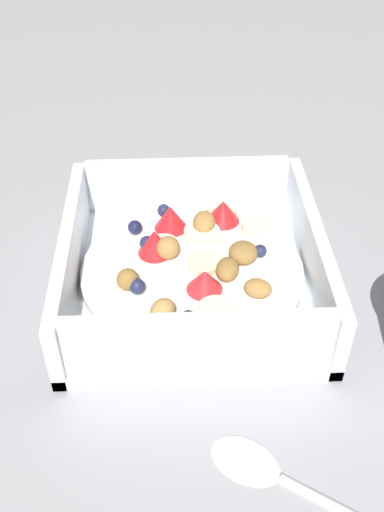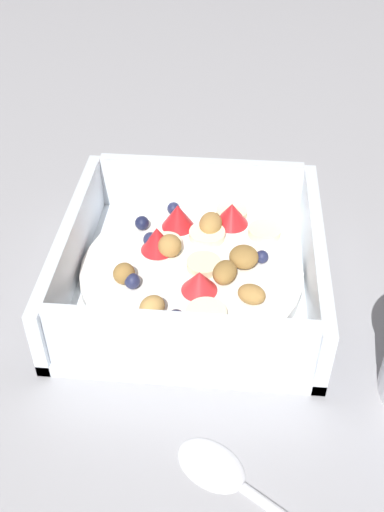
{
  "view_description": "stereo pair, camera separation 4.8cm",
  "coord_description": "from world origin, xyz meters",
  "views": [
    {
      "loc": [
        0.36,
        -0.01,
        0.34
      ],
      "look_at": [
        -0.0,
        0.01,
        0.03
      ],
      "focal_mm": 41.51,
      "sensor_mm": 36.0,
      "label": 1
    },
    {
      "loc": [
        0.36,
        0.04,
        0.34
      ],
      "look_at": [
        -0.0,
        0.01,
        0.03
      ],
      "focal_mm": 41.51,
      "sensor_mm": 36.0,
      "label": 2
    }
  ],
  "objects": [
    {
      "name": "ground_plane",
      "position": [
        0.0,
        0.0,
        0.0
      ],
      "size": [
        2.4,
        2.4,
        0.0
      ],
      "primitive_type": "plane",
      "color": "#9E9EA3"
    },
    {
      "name": "spoon",
      "position": [
        0.18,
        0.05,
        0.0
      ],
      "size": [
        0.11,
        0.16,
        0.01
      ],
      "color": "silver",
      "rests_on": "ground"
    },
    {
      "name": "fruit_bowl",
      "position": [
        -0.01,
        0.01,
        0.02
      ],
      "size": [
        0.21,
        0.21,
        0.06
      ],
      "color": "white",
      "rests_on": "ground"
    }
  ]
}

